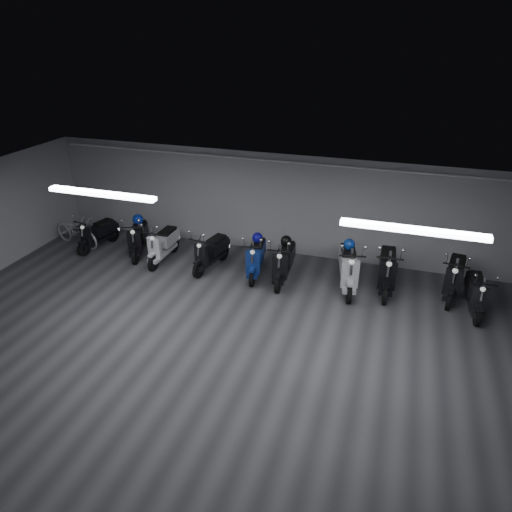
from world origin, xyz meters
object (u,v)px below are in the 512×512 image
(scooter_1, at_px, (137,233))
(helmet_2, at_px, (138,219))
(helmet_1, at_px, (349,244))
(scooter_2, at_px, (162,239))
(helmet_0, at_px, (257,238))
(scooter_4, at_px, (256,252))
(helmet_3, at_px, (286,241))
(scooter_6, at_px, (349,261))
(scooter_0, at_px, (97,229))
(scooter_5, at_px, (284,256))
(scooter_8, at_px, (456,271))
(scooter_9, at_px, (477,288))
(bicycle, at_px, (76,228))
(scooter_3, at_px, (211,247))
(scooter_7, at_px, (388,264))

(scooter_1, distance_m, helmet_2, 0.39)
(helmet_1, bearing_deg, scooter_1, -178.41)
(scooter_2, height_order, helmet_0, scooter_2)
(scooter_4, height_order, helmet_3, scooter_4)
(scooter_4, relative_size, scooter_6, 0.88)
(scooter_0, bearing_deg, scooter_5, 10.09)
(scooter_5, xyz_separation_m, scooter_8, (3.98, 0.45, 0.01))
(scooter_9, distance_m, helmet_1, 2.96)
(scooter_2, xyz_separation_m, helmet_3, (3.36, 0.20, 0.33))
(scooter_6, bearing_deg, bicycle, 167.80)
(scooter_3, bearing_deg, scooter_0, -170.93)
(scooter_2, distance_m, helmet_1, 4.91)
(scooter_4, height_order, scooter_9, scooter_4)
(scooter_2, distance_m, scooter_4, 2.62)
(scooter_5, height_order, bicycle, scooter_5)
(helmet_0, distance_m, helmet_3, 0.77)
(scooter_2, bearing_deg, helmet_0, 5.87)
(scooter_7, height_order, scooter_8, scooter_7)
(scooter_5, height_order, helmet_3, scooter_5)
(helmet_1, distance_m, helmet_2, 5.82)
(scooter_3, height_order, helmet_2, scooter_3)
(scooter_0, height_order, scooter_1, scooter_1)
(scooter_7, height_order, helmet_0, scooter_7)
(scooter_0, distance_m, scooter_8, 9.51)
(scooter_6, bearing_deg, helmet_1, 90.00)
(scooter_6, bearing_deg, scooter_4, 169.13)
(helmet_0, bearing_deg, helmet_1, 1.45)
(scooter_4, height_order, helmet_1, scooter_4)
(scooter_3, relative_size, helmet_0, 6.29)
(scooter_8, relative_size, helmet_2, 6.33)
(scooter_2, xyz_separation_m, scooter_4, (2.62, 0.01, -0.00))
(scooter_4, bearing_deg, helmet_0, 90.00)
(scooter_7, bearing_deg, helmet_3, 177.98)
(scooter_2, xyz_separation_m, scooter_8, (7.35, 0.40, 0.04))
(scooter_0, height_order, scooter_5, scooter_5)
(helmet_1, bearing_deg, helmet_3, -175.74)
(scooter_1, bearing_deg, scooter_8, -17.93)
(helmet_1, xyz_separation_m, helmet_2, (-5.81, 0.07, -0.10))
(scooter_2, height_order, scooter_9, scooter_2)
(helmet_1, bearing_deg, scooter_6, -78.44)
(helmet_0, xyz_separation_m, helmet_3, (0.77, -0.06, 0.04))
(scooter_7, bearing_deg, scooter_9, -13.62)
(scooter_6, relative_size, scooter_7, 1.02)
(scooter_1, bearing_deg, scooter_4, -21.92)
(scooter_0, height_order, scooter_2, scooter_2)
(scooter_7, bearing_deg, scooter_5, -176.18)
(scooter_2, height_order, scooter_4, scooter_2)
(scooter_6, distance_m, scooter_8, 2.43)
(scooter_7, xyz_separation_m, helmet_1, (-0.95, 0.07, 0.33))
(bicycle, bearing_deg, helmet_0, -74.36)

